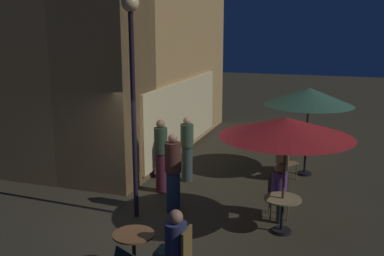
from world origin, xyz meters
name	(u,v)px	position (x,y,z in m)	size (l,w,h in m)	color
ground_plane	(144,224)	(0.00, 0.00, 0.00)	(60.00, 60.00, 0.00)	#2F2B1F
cafe_building	(115,31)	(4.31, 2.80, 3.82)	(8.90, 6.13, 7.66)	tan
street_lamp_near_corner	(132,64)	(0.31, 0.31, 3.23)	(0.34, 0.34, 4.56)	black
cafe_table_0	(282,208)	(0.53, -2.71, 0.52)	(0.73, 0.73, 0.71)	black
cafe_table_1	(305,155)	(4.26, -2.85, 0.56)	(0.80, 0.80, 0.74)	black
cafe_table_2	(134,246)	(-1.81, -0.66, 0.52)	(0.67, 0.67, 0.74)	black
patio_umbrella_0	(286,128)	(0.53, -2.71, 2.11)	(2.52, 2.52, 2.30)	black
patio_umbrella_1	(309,97)	(4.26, -2.85, 2.14)	(2.35, 2.35, 2.38)	black
cafe_chair_0	(278,191)	(1.32, -2.53, 0.55)	(0.52, 0.52, 0.90)	brown
cafe_chair_1	(285,160)	(3.63, -2.39, 0.54)	(0.61, 0.61, 0.89)	brown
cafe_chair_2	(182,252)	(-1.82, -1.48, 0.56)	(0.40, 0.40, 0.96)	brown
patron_seated_0	(279,187)	(1.17, -2.57, 0.69)	(0.52, 0.39, 1.21)	#373F2D
patron_seated_1	(173,242)	(-1.82, -1.34, 0.71)	(0.35, 0.54, 1.25)	#293E3C
patron_standing_2	(161,155)	(1.83, 0.36, 0.92)	(0.32, 0.32, 1.80)	#461923
patron_standing_3	(173,174)	(0.76, -0.36, 0.88)	(0.35, 0.35, 1.76)	#1E2F43
patron_standing_4	(187,149)	(2.76, 0.02, 0.86)	(0.34, 0.34, 1.70)	#32403C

